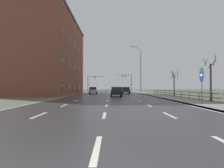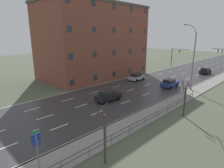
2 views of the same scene
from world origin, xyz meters
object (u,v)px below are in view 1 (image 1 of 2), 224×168
at_px(street_lamp_midground, 140,70).
at_px(car_far_left, 116,92).
at_px(car_near_left, 126,90).
at_px(car_distant, 93,90).
at_px(traffic_signal_right, 128,80).
at_px(car_far_right, 122,89).
at_px(traffic_signal_left, 91,81).
at_px(brick_building, 45,57).
at_px(highway_sign, 202,81).

xyz_separation_m(street_lamp_midground, car_far_left, (-6.22, -14.43, -4.83)).
distance_m(car_near_left, car_distant, 7.78).
height_order(traffic_signal_right, car_far_right, traffic_signal_right).
bearing_deg(traffic_signal_left, car_far_right, -22.90).
distance_m(car_far_left, brick_building, 19.86).
bearing_deg(highway_sign, street_lamp_midground, 91.86).
bearing_deg(car_far_left, street_lamp_midground, 67.59).
distance_m(traffic_signal_right, car_far_right, 7.56).
bearing_deg(car_far_left, traffic_signal_right, 82.78).
distance_m(street_lamp_midground, car_distant, 12.33).
distance_m(car_near_left, car_far_right, 18.14).
height_order(street_lamp_midground, car_far_right, street_lamp_midground).
xyz_separation_m(street_lamp_midground, brick_building, (-21.61, -4.27, 2.55)).
bearing_deg(car_distant, street_lamp_midground, 2.93).
bearing_deg(car_near_left, brick_building, -168.19).
relative_size(car_near_left, car_distant, 0.99).
height_order(highway_sign, brick_building, brick_building).
relative_size(car_far_right, car_far_left, 1.00).
height_order(car_far_right, car_distant, same).
xyz_separation_m(car_near_left, brick_building, (-18.08, -3.45, 7.38)).
bearing_deg(car_far_right, street_lamp_midground, -80.41).
xyz_separation_m(highway_sign, traffic_signal_left, (-15.20, 50.33, 1.73)).
bearing_deg(traffic_signal_right, traffic_signal_left, -173.28).
bearing_deg(street_lamp_midground, highway_sign, -88.14).
bearing_deg(car_far_left, car_distant, 111.60).
xyz_separation_m(traffic_signal_left, car_far_left, (8.05, -36.34, -3.01)).
relative_size(traffic_signal_right, car_far_left, 1.51).
height_order(street_lamp_midground, car_near_left, street_lamp_midground).
bearing_deg(car_far_left, car_far_right, 85.87).
bearing_deg(car_near_left, highway_sign, -79.82).
relative_size(car_distant, brick_building, 0.17).
xyz_separation_m(traffic_signal_right, car_near_left, (-2.73, -24.32, -3.48)).
relative_size(car_far_right, car_distant, 1.00).
bearing_deg(brick_building, street_lamp_midground, 11.17).
bearing_deg(highway_sign, brick_building, 133.01).
height_order(car_distant, brick_building, brick_building).
xyz_separation_m(highway_sign, car_distant, (-12.23, 27.46, -1.29)).
bearing_deg(street_lamp_midground, traffic_signal_right, 91.95).
bearing_deg(car_far_right, traffic_signal_left, 155.54).
height_order(traffic_signal_left, car_far_left, traffic_signal_left).
xyz_separation_m(traffic_signal_left, car_far_right, (10.86, -4.59, -3.01)).
bearing_deg(car_far_left, highway_sign, -62.01).
height_order(street_lamp_midground, highway_sign, street_lamp_midground).
bearing_deg(traffic_signal_left, street_lamp_midground, -56.91).
bearing_deg(car_near_left, car_distant, -177.98).
height_order(car_far_right, car_far_left, same).
height_order(traffic_signal_right, traffic_signal_left, traffic_signal_right).
relative_size(traffic_signal_left, brick_building, 0.23).
distance_m(car_far_right, car_distant, 19.91).
xyz_separation_m(highway_sign, traffic_signal_right, (-1.72, 51.92, 2.19)).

